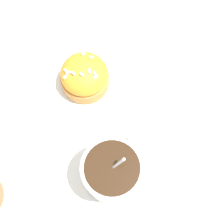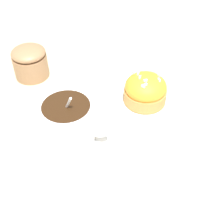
{
  "view_description": "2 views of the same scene",
  "coord_description": "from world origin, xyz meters",
  "views": [
    {
      "loc": [
        -0.15,
        0.03,
        0.49
      ],
      "look_at": [
        0.01,
        -0.01,
        0.04
      ],
      "focal_mm": 50.0,
      "sensor_mm": 36.0,
      "label": 1
    },
    {
      "loc": [
        -0.24,
        -0.31,
        0.39
      ],
      "look_at": [
        -0.01,
        -0.01,
        0.04
      ],
      "focal_mm": 50.0,
      "sensor_mm": 36.0,
      "label": 2
    }
  ],
  "objects": [
    {
      "name": "frosted_pastry",
      "position": [
        0.08,
        0.01,
        0.03
      ],
      "size": [
        0.08,
        0.08,
        0.06
      ],
      "color": "#C18442",
      "rests_on": "paper_napkin"
    },
    {
      "name": "paper_napkin",
      "position": [
        0.0,
        0.0,
        0.0
      ],
      "size": [
        0.3,
        0.28,
        0.0
      ],
      "color": "white",
      "rests_on": "ground_plane"
    },
    {
      "name": "ground_plane",
      "position": [
        0.0,
        0.0,
        0.0
      ],
      "size": [
        3.0,
        3.0,
        0.0
      ],
      "primitive_type": "plane",
      "color": "#C6B793"
    },
    {
      "name": "coffee_cup",
      "position": [
        -0.08,
        0.01,
        0.04
      ],
      "size": [
        0.09,
        0.1,
        0.1
      ],
      "color": "white",
      "rests_on": "paper_napkin"
    }
  ]
}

